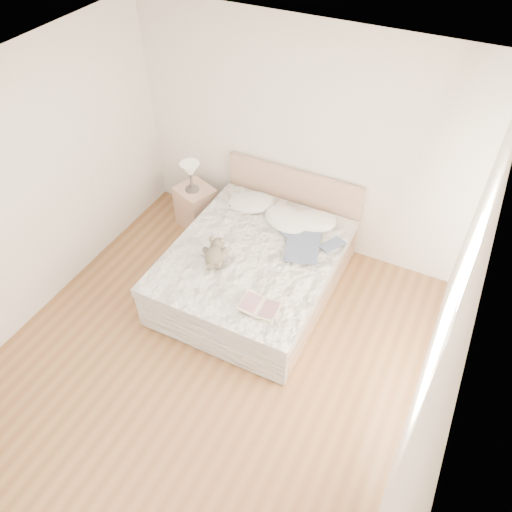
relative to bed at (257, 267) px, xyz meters
name	(u,v)px	position (x,y,z in m)	size (l,w,h in m)	color
floor	(204,362)	(0.00, -1.19, -0.31)	(4.00, 4.50, 0.00)	brown
ceiling	(174,120)	(0.00, -1.19, 2.39)	(4.00, 4.50, 0.00)	white
wall_back	(299,141)	(0.00, 1.06, 1.04)	(4.00, 0.02, 2.70)	white
wall_left	(15,202)	(-2.00, -1.19, 1.04)	(0.02, 4.50, 2.70)	white
wall_right	(436,358)	(2.00, -1.19, 1.04)	(0.02, 4.50, 2.70)	white
window	(447,319)	(1.99, -0.89, 1.14)	(0.02, 1.30, 1.10)	white
bed	(257,267)	(0.00, 0.00, 0.00)	(1.72, 2.14, 1.00)	tan
nightstand	(196,207)	(-1.21, 0.66, -0.03)	(0.45, 0.40, 0.56)	tan
table_lamp	(190,171)	(-1.22, 0.64, 0.53)	(0.30, 0.30, 0.39)	#49443F
pillow_left	(251,202)	(-0.39, 0.65, 0.33)	(0.57, 0.40, 0.17)	white
pillow_middle	(286,219)	(0.11, 0.53, 0.33)	(0.56, 0.39, 0.17)	white
pillow_right	(313,221)	(0.39, 0.65, 0.33)	(0.54, 0.38, 0.16)	white
blouse	(303,246)	(0.45, 0.21, 0.32)	(0.56, 0.59, 0.02)	#394664
photo_book	(240,205)	(-0.50, 0.54, 0.32)	(0.31, 0.22, 0.02)	silver
childrens_book	(260,307)	(0.42, -0.76, 0.32)	(0.40, 0.27, 0.03)	beige
teddy_bear	(214,259)	(-0.29, -0.41, 0.34)	(0.23, 0.33, 0.18)	brown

